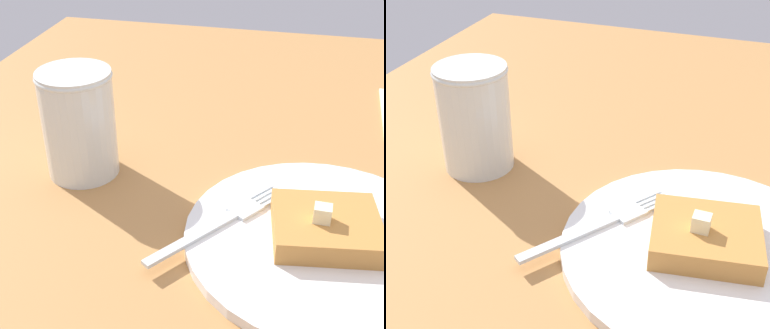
# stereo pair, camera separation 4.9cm
# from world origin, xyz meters

# --- Properties ---
(table_surface) EXTENTS (1.09, 1.09, 0.02)m
(table_surface) POSITION_xyz_m (0.00, 0.00, 0.01)
(table_surface) COLOR #AF7942
(table_surface) RESTS_ON ground
(plate) EXTENTS (0.24, 0.24, 0.01)m
(plate) POSITION_xyz_m (-0.04, 0.04, 0.02)
(plate) COLOR white
(plate) RESTS_ON table_surface
(toast_slice_center) EXTENTS (0.09, 0.10, 0.02)m
(toast_slice_center) POSITION_xyz_m (-0.04, 0.04, 0.04)
(toast_slice_center) COLOR #BD7E3B
(toast_slice_center) RESTS_ON plate
(butter_pat_primary) EXTENTS (0.01, 0.01, 0.01)m
(butter_pat_primary) POSITION_xyz_m (-0.04, 0.05, 0.06)
(butter_pat_primary) COLOR #F6F1C1
(butter_pat_primary) RESTS_ON toast_slice_center
(fork) EXTENTS (0.14, 0.11, 0.00)m
(fork) POSITION_xyz_m (-0.03, 0.13, 0.03)
(fork) COLOR silver
(fork) RESTS_ON plate
(syrup_jar) EXTENTS (0.08, 0.08, 0.11)m
(syrup_jar) POSITION_xyz_m (0.03, 0.29, 0.07)
(syrup_jar) COLOR #3A1B05
(syrup_jar) RESTS_ON table_surface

